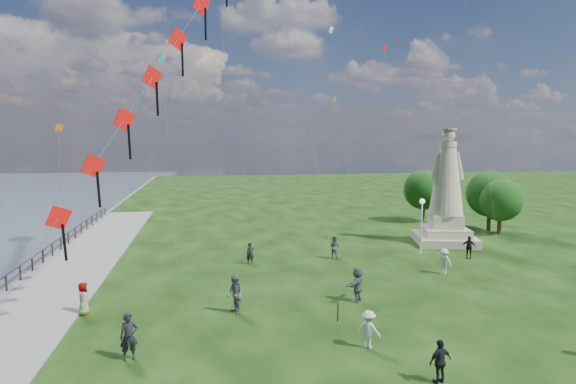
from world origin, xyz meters
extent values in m
cube|color=slate|center=(-16.50, 10.00, -0.20)|extent=(0.30, 160.00, 0.60)
cube|color=slate|center=(-14.00, 8.00, 0.05)|extent=(5.00, 60.00, 0.10)
cylinder|color=black|center=(-16.30, 10.00, 0.50)|extent=(0.11, 0.11, 1.00)
cylinder|color=black|center=(-16.30, 12.00, 0.50)|extent=(0.11, 0.11, 1.00)
cylinder|color=black|center=(-16.30, 14.00, 0.50)|extent=(0.11, 0.11, 1.00)
cylinder|color=black|center=(-16.30, 16.00, 0.50)|extent=(0.11, 0.11, 1.00)
cylinder|color=black|center=(-16.30, 18.00, 0.50)|extent=(0.11, 0.11, 1.00)
cylinder|color=black|center=(-16.30, 20.00, 0.50)|extent=(0.11, 0.11, 1.00)
cylinder|color=black|center=(-16.30, 22.00, 0.50)|extent=(0.11, 0.11, 1.00)
cylinder|color=black|center=(-16.30, 24.00, 0.50)|extent=(0.11, 0.11, 1.00)
cylinder|color=black|center=(-16.30, 26.00, 0.50)|extent=(0.11, 0.11, 1.00)
cylinder|color=black|center=(-16.30, 28.00, 0.50)|extent=(0.11, 0.11, 1.00)
cylinder|color=black|center=(-16.30, 30.00, 0.50)|extent=(0.11, 0.11, 1.00)
cylinder|color=black|center=(-16.30, 32.00, 0.50)|extent=(0.11, 0.11, 1.00)
cylinder|color=black|center=(-16.30, 34.00, 0.50)|extent=(0.11, 0.11, 1.00)
cylinder|color=black|center=(-16.30, 36.00, 0.50)|extent=(0.11, 0.11, 1.00)
cube|color=black|center=(-16.30, 10.00, 0.98)|extent=(0.06, 52.00, 0.06)
cube|color=black|center=(-16.30, 10.00, 0.55)|extent=(0.06, 52.00, 0.06)
cube|color=tan|center=(13.40, 17.61, 0.32)|extent=(5.45, 5.45, 0.64)
cube|color=tan|center=(13.40, 17.61, 0.97)|extent=(4.15, 4.15, 0.64)
cube|color=tan|center=(13.40, 17.61, 1.82)|extent=(2.85, 2.85, 1.07)
cylinder|color=tan|center=(13.40, 17.61, 7.94)|extent=(1.56, 1.56, 0.43)
sphere|color=tan|center=(13.40, 17.61, 8.61)|extent=(0.99, 0.99, 0.99)
cylinder|color=tan|center=(13.40, 17.61, 9.12)|extent=(1.18, 1.18, 0.11)
cylinder|color=silver|center=(9.79, 14.26, 1.90)|extent=(0.11, 0.11, 3.81)
sphere|color=white|center=(9.79, 14.26, 3.92)|extent=(0.38, 0.38, 0.38)
cylinder|color=#382314|center=(19.86, 21.79, 1.04)|extent=(0.36, 0.36, 2.09)
sphere|color=#13330E|center=(19.86, 21.79, 3.40)|extent=(4.18, 4.18, 4.18)
cylinder|color=#382314|center=(19.92, 20.27, 0.93)|extent=(0.36, 0.36, 1.86)
sphere|color=#13330E|center=(19.92, 20.27, 3.03)|extent=(3.72, 3.72, 3.72)
cylinder|color=#382314|center=(16.03, 27.20, 1.00)|extent=(0.36, 0.36, 2.00)
sphere|color=#13330E|center=(16.03, 27.20, 3.25)|extent=(4.00, 4.00, 4.00)
imported|color=black|center=(-8.40, 0.60, 0.92)|extent=(0.76, 0.60, 1.84)
imported|color=#595960|center=(-4.14, 4.77, 0.96)|extent=(0.86, 1.07, 1.91)
imported|color=silver|center=(0.97, 0.09, 0.77)|extent=(1.11, 1.03, 1.55)
imported|color=black|center=(2.49, -3.00, 0.78)|extent=(1.00, 0.68, 1.56)
imported|color=black|center=(-2.60, 13.79, 0.73)|extent=(0.56, 0.40, 1.46)
imported|color=#595960|center=(3.34, 14.32, 0.82)|extent=(0.93, 0.86, 1.63)
imported|color=silver|center=(9.09, 9.45, 0.81)|extent=(1.02, 1.17, 1.61)
imported|color=black|center=(12.67, 12.76, 0.81)|extent=(1.05, 0.95, 1.61)
imported|color=#595960|center=(-11.31, 5.88, 0.79)|extent=(0.58, 0.83, 1.58)
imported|color=#595960|center=(2.22, 5.51, 0.92)|extent=(1.66, 1.77, 1.83)
cube|color=red|center=(-10.94, 1.52, 5.43)|extent=(0.87, 0.64, 1.03)
cube|color=black|center=(-10.76, 1.42, 4.48)|extent=(0.10, 0.28, 1.48)
cube|color=red|center=(-9.85, 2.60, 7.33)|extent=(0.87, 0.64, 1.03)
cube|color=black|center=(-9.67, 2.50, 6.38)|extent=(0.10, 0.28, 1.48)
cube|color=red|center=(-8.75, 3.68, 9.22)|extent=(0.87, 0.64, 1.03)
cube|color=black|center=(-8.57, 3.58, 8.27)|extent=(0.10, 0.28, 1.48)
cube|color=red|center=(-7.66, 4.76, 11.12)|extent=(0.87, 0.64, 1.03)
cube|color=black|center=(-7.48, 4.66, 10.17)|extent=(0.10, 0.28, 1.48)
cube|color=red|center=(-6.56, 5.84, 13.02)|extent=(0.87, 0.64, 1.03)
cube|color=black|center=(-6.38, 5.74, 12.07)|extent=(0.10, 0.28, 1.48)
cube|color=red|center=(-5.47, 6.92, 14.92)|extent=(0.87, 0.64, 1.03)
cube|color=black|center=(-5.29, 6.82, 13.97)|extent=(0.10, 0.28, 1.48)
cylinder|color=black|center=(0.50, 3.00, 0.45)|extent=(0.06, 0.06, 0.90)
cube|color=#1DA6AE|center=(-8.45, 19.09, 14.08)|extent=(0.51, 0.39, 0.57)
cylinder|color=#595959|center=(-7.95, 16.59, 7.07)|extent=(1.02, 5.02, 14.04)
cube|color=silver|center=(4.78, 21.33, 17.15)|extent=(0.51, 0.39, 0.57)
cylinder|color=#595959|center=(5.28, 18.83, 8.60)|extent=(1.02, 5.02, 17.10)
cube|color=red|center=(10.85, 25.37, 16.59)|extent=(0.51, 0.39, 0.57)
cylinder|color=#595959|center=(11.35, 22.87, 8.32)|extent=(1.02, 5.02, 16.54)
cylinder|color=#595959|center=(-3.45, 26.63, 12.20)|extent=(1.02, 5.02, 24.30)
cube|color=green|center=(6.93, 28.06, 12.11)|extent=(0.51, 0.39, 0.57)
cylinder|color=#595959|center=(7.43, 25.56, 6.08)|extent=(1.02, 5.02, 12.06)
cube|color=#D75E0E|center=(-15.41, 17.98, 9.12)|extent=(0.51, 0.39, 0.57)
cylinder|color=#595959|center=(-14.91, 15.48, 4.58)|extent=(1.02, 5.01, 9.07)
cylinder|color=#595959|center=(0.69, 23.85, 14.50)|extent=(1.02, 5.02, 28.90)
cylinder|color=#595959|center=(16.32, 18.14, 10.48)|extent=(1.02, 5.02, 20.86)
camera|label=1|loc=(-5.32, -17.74, 8.48)|focal=30.00mm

